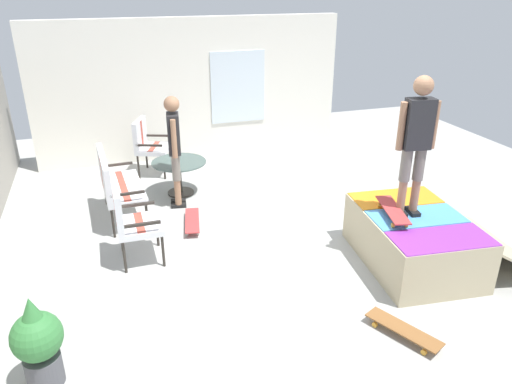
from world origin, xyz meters
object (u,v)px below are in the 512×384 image
(patio_chair_near_house, at_px, (147,142))
(skateboard_on_ramp, at_px, (393,210))
(patio_bench, at_px, (114,181))
(patio_chair_by_wall, at_px, (129,217))
(skate_ramp, at_px, (416,239))
(potted_plant, at_px, (38,341))
(skateboard_by_bench, at_px, (192,221))
(person_watching, at_px, (174,143))
(person_skater, at_px, (416,137))
(patio_table, at_px, (179,171))
(skateboard_spare, at_px, (403,330))

(patio_chair_near_house, bearing_deg, skateboard_on_ramp, -148.58)
(patio_bench, relative_size, patio_chair_by_wall, 1.25)
(skate_ramp, relative_size, patio_bench, 1.74)
(skate_ramp, relative_size, potted_plant, 2.41)
(skateboard_by_bench, distance_m, potted_plant, 3.18)
(person_watching, relative_size, potted_plant, 1.91)
(person_watching, xyz_separation_m, skateboard_on_ramp, (-2.55, -2.23, -0.29))
(skateboard_on_ramp, bearing_deg, potted_plant, 101.42)
(patio_chair_near_house, bearing_deg, person_skater, -146.43)
(patio_table, relative_size, skateboard_by_bench, 1.09)
(patio_bench, relative_size, skateboard_by_bench, 1.55)
(skate_ramp, xyz_separation_m, patio_table, (3.08, 2.45, 0.08))
(person_watching, bearing_deg, skateboard_on_ramp, -138.78)
(patio_bench, xyz_separation_m, skateboard_on_ramp, (-2.35, -3.18, 0.13))
(skate_ramp, height_order, patio_table, skate_ramp)
(patio_table, height_order, person_watching, person_watching)
(skate_ramp, bearing_deg, skateboard_on_ramp, 74.80)
(patio_chair_by_wall, distance_m, potted_plant, 2.11)
(patio_bench, bearing_deg, person_watching, -78.39)
(person_watching, relative_size, skateboard_spare, 2.17)
(person_skater, distance_m, skateboard_spare, 2.19)
(person_watching, bearing_deg, skateboard_by_bench, -175.04)
(person_skater, xyz_separation_m, skateboard_spare, (-1.29, 0.81, -1.57))
(skateboard_by_bench, xyz_separation_m, skateboard_spare, (-3.04, -1.56, 0.00))
(patio_table, distance_m, skateboard_on_ramp, 3.68)
(patio_bench, height_order, patio_chair_by_wall, same)
(patio_chair_near_house, relative_size, skateboard_on_ramp, 1.24)
(skateboard_spare, bearing_deg, patio_bench, 35.29)
(patio_table, height_order, skateboard_spare, patio_table)
(skate_ramp, distance_m, skateboard_on_ramp, 0.54)
(skate_ramp, height_order, patio_chair_near_house, patio_chair_near_house)
(skateboard_on_ramp, height_order, potted_plant, potted_plant)
(patio_chair_by_wall, height_order, patio_table, patio_chair_by_wall)
(patio_bench, bearing_deg, person_skater, -124.69)
(patio_bench, height_order, potted_plant, patio_bench)
(patio_chair_near_house, xyz_separation_m, person_skater, (-4.08, -2.71, 1.04))
(patio_chair_by_wall, distance_m, skateboard_on_ramp, 3.25)
(person_watching, relative_size, person_skater, 1.03)
(patio_bench, xyz_separation_m, patio_chair_near_house, (1.74, -0.68, -0.00))
(skateboard_spare, bearing_deg, person_watching, 23.04)
(skate_ramp, relative_size, person_skater, 1.30)
(patio_chair_near_house, height_order, person_watching, person_watching)
(skateboard_by_bench, bearing_deg, patio_chair_near_house, 8.21)
(skate_ramp, relative_size, skateboard_by_bench, 2.69)
(patio_table, distance_m, skateboard_by_bench, 1.27)
(person_watching, bearing_deg, patio_table, -14.57)
(patio_bench, bearing_deg, skateboard_by_bench, -120.43)
(skateboard_spare, xyz_separation_m, potted_plant, (0.47, 3.40, 0.38))
(patio_chair_by_wall, distance_m, skateboard_spare, 3.44)
(patio_chair_near_house, bearing_deg, patio_chair_by_wall, 169.45)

